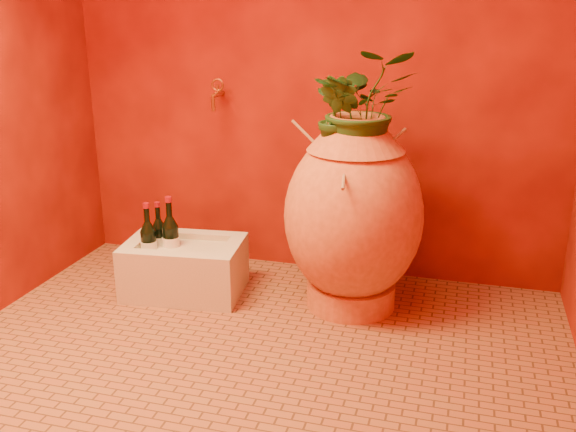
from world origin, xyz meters
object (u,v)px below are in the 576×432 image
(wall_tap, at_px, (217,93))
(stone_basin, at_px, (185,268))
(amphora, at_px, (353,215))
(wine_bottle_a, at_px, (149,244))
(wine_bottle_c, at_px, (160,239))
(wine_bottle_b, at_px, (171,240))

(wall_tap, bearing_deg, stone_basin, -94.50)
(amphora, relative_size, wine_bottle_a, 2.82)
(stone_basin, xyz_separation_m, wall_tap, (0.03, 0.41, 0.79))
(amphora, bearing_deg, wine_bottle_a, -172.29)
(amphora, xyz_separation_m, wine_bottle_c, (-0.95, -0.04, -0.20))
(amphora, distance_m, wine_bottle_c, 0.97)
(amphora, distance_m, wall_tap, 0.96)
(stone_basin, height_order, wine_bottle_b, wine_bottle_b)
(amphora, relative_size, wine_bottle_c, 3.05)
(amphora, bearing_deg, wine_bottle_c, -177.88)
(wine_bottle_c, bearing_deg, wine_bottle_b, -24.90)
(wine_bottle_a, xyz_separation_m, wall_tap, (0.19, 0.46, 0.66))
(stone_basin, bearing_deg, wine_bottle_c, 163.05)
(wine_bottle_a, xyz_separation_m, wine_bottle_b, (0.09, 0.06, 0.01))
(stone_basin, height_order, wine_bottle_a, wine_bottle_a)
(stone_basin, bearing_deg, wall_tap, 85.50)
(wine_bottle_c, distance_m, wall_tap, 0.78)
(stone_basin, xyz_separation_m, wine_bottle_c, (-0.15, 0.05, 0.12))
(amphora, bearing_deg, wine_bottle_b, -175.28)
(wall_tap, bearing_deg, amphora, -23.23)
(wine_bottle_c, bearing_deg, stone_basin, -16.95)
(stone_basin, distance_m, wall_tap, 0.89)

